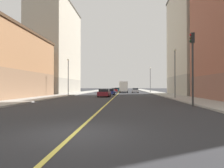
{
  "coord_description": "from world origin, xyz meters",
  "views": [
    {
      "loc": [
        1.89,
        -7.36,
        1.74
      ],
      "look_at": [
        -1.29,
        38.78,
        2.34
      ],
      "focal_mm": 32.01,
      "sensor_mm": 36.0,
      "label": 1
    }
  ],
  "objects_px": {
    "traffic_light_left_near": "(192,59)",
    "car_blue": "(110,92)",
    "car_teal": "(117,90)",
    "street_lamp_right_near": "(68,73)",
    "car_maroon": "(104,93)",
    "building_left_mid": "(195,41)",
    "building_right_midblock": "(56,49)",
    "street_lamp_left_far": "(150,77)",
    "box_truck": "(124,87)",
    "car_silver": "(135,90)",
    "car_black": "(125,90)",
    "car_red": "(115,90)",
    "street_lamp_left_near": "(175,68)",
    "car_green": "(125,90)"
  },
  "relations": [
    {
      "from": "traffic_light_left_near",
      "to": "car_blue",
      "type": "distance_m",
      "value": 26.45
    },
    {
      "from": "car_blue",
      "to": "car_teal",
      "type": "bearing_deg",
      "value": 89.89
    },
    {
      "from": "street_lamp_right_near",
      "to": "car_maroon",
      "type": "distance_m",
      "value": 8.38
    },
    {
      "from": "building_left_mid",
      "to": "car_maroon",
      "type": "distance_m",
      "value": 22.78
    },
    {
      "from": "building_right_midblock",
      "to": "traffic_light_left_near",
      "type": "height_order",
      "value": "building_right_midblock"
    },
    {
      "from": "building_left_mid",
      "to": "car_blue",
      "type": "bearing_deg",
      "value": -179.83
    },
    {
      "from": "street_lamp_left_far",
      "to": "box_truck",
      "type": "xyz_separation_m",
      "value": [
        -7.49,
        0.02,
        -2.75
      ]
    },
    {
      "from": "car_silver",
      "to": "car_black",
      "type": "bearing_deg",
      "value": 99.59
    },
    {
      "from": "car_red",
      "to": "building_right_midblock",
      "type": "bearing_deg",
      "value": -138.14
    },
    {
      "from": "street_lamp_left_far",
      "to": "traffic_light_left_near",
      "type": "bearing_deg",
      "value": -91.51
    },
    {
      "from": "car_blue",
      "to": "street_lamp_left_near",
      "type": "bearing_deg",
      "value": -54.08
    },
    {
      "from": "building_right_midblock",
      "to": "street_lamp_left_near",
      "type": "bearing_deg",
      "value": -42.13
    },
    {
      "from": "building_right_midblock",
      "to": "car_maroon",
      "type": "bearing_deg",
      "value": -50.21
    },
    {
      "from": "car_black",
      "to": "box_truck",
      "type": "distance_m",
      "value": 17.0
    },
    {
      "from": "traffic_light_left_near",
      "to": "car_silver",
      "type": "relative_size",
      "value": 1.6
    },
    {
      "from": "car_silver",
      "to": "box_truck",
      "type": "bearing_deg",
      "value": 162.37
    },
    {
      "from": "traffic_light_left_near",
      "to": "car_green",
      "type": "height_order",
      "value": "traffic_light_left_near"
    },
    {
      "from": "car_blue",
      "to": "box_truck",
      "type": "xyz_separation_m",
      "value": [
        2.7,
        14.11,
        1.03
      ]
    },
    {
      "from": "street_lamp_left_far",
      "to": "car_black",
      "type": "bearing_deg",
      "value": 113.21
    },
    {
      "from": "building_right_midblock",
      "to": "car_blue",
      "type": "distance_m",
      "value": 20.52
    },
    {
      "from": "car_teal",
      "to": "box_truck",
      "type": "relative_size",
      "value": 0.58
    },
    {
      "from": "building_right_midblock",
      "to": "car_teal",
      "type": "bearing_deg",
      "value": 56.23
    },
    {
      "from": "street_lamp_left_far",
      "to": "car_red",
      "type": "relative_size",
      "value": 1.7
    },
    {
      "from": "street_lamp_left_far",
      "to": "box_truck",
      "type": "height_order",
      "value": "street_lamp_left_far"
    },
    {
      "from": "car_silver",
      "to": "box_truck",
      "type": "distance_m",
      "value": 3.54
    },
    {
      "from": "traffic_light_left_near",
      "to": "street_lamp_left_far",
      "type": "relative_size",
      "value": 0.93
    },
    {
      "from": "street_lamp_right_near",
      "to": "car_green",
      "type": "bearing_deg",
      "value": 70.45
    },
    {
      "from": "car_teal",
      "to": "car_black",
      "type": "relative_size",
      "value": 0.92
    },
    {
      "from": "box_truck",
      "to": "car_green",
      "type": "bearing_deg",
      "value": 88.34
    },
    {
      "from": "street_lamp_left_near",
      "to": "car_silver",
      "type": "xyz_separation_m",
      "value": [
        -4.24,
        27.15,
        -3.69
      ]
    },
    {
      "from": "traffic_light_left_near",
      "to": "car_blue",
      "type": "bearing_deg",
      "value": 110.49
    },
    {
      "from": "car_maroon",
      "to": "car_blue",
      "type": "bearing_deg",
      "value": 87.76
    },
    {
      "from": "street_lamp_left_near",
      "to": "car_blue",
      "type": "relative_size",
      "value": 1.53
    },
    {
      "from": "car_green",
      "to": "street_lamp_right_near",
      "type": "bearing_deg",
      "value": -109.55
    },
    {
      "from": "building_left_mid",
      "to": "street_lamp_right_near",
      "type": "distance_m",
      "value": 26.79
    },
    {
      "from": "traffic_light_left_near",
      "to": "building_right_midblock",
      "type": "bearing_deg",
      "value": 125.97
    },
    {
      "from": "street_lamp_left_near",
      "to": "car_red",
      "type": "height_order",
      "value": "street_lamp_left_near"
    },
    {
      "from": "car_maroon",
      "to": "box_truck",
      "type": "distance_m",
      "value": 23.18
    },
    {
      "from": "car_teal",
      "to": "building_left_mid",
      "type": "bearing_deg",
      "value": -60.33
    },
    {
      "from": "car_blue",
      "to": "street_lamp_right_near",
      "type": "bearing_deg",
      "value": -140.29
    },
    {
      "from": "street_lamp_right_near",
      "to": "street_lamp_left_far",
      "type": "height_order",
      "value": "street_lamp_left_far"
    },
    {
      "from": "street_lamp_left_near",
      "to": "street_lamp_right_near",
      "type": "height_order",
      "value": "street_lamp_left_near"
    },
    {
      "from": "street_lamp_left_near",
      "to": "car_maroon",
      "type": "relative_size",
      "value": 1.66
    },
    {
      "from": "street_lamp_left_far",
      "to": "car_teal",
      "type": "relative_size",
      "value": 1.67
    },
    {
      "from": "car_silver",
      "to": "car_red",
      "type": "distance_m",
      "value": 10.68
    },
    {
      "from": "building_left_mid",
      "to": "street_lamp_left_far",
      "type": "xyz_separation_m",
      "value": [
        -7.53,
        14.03,
        -6.9
      ]
    },
    {
      "from": "car_red",
      "to": "box_truck",
      "type": "distance_m",
      "value": 8.26
    },
    {
      "from": "building_left_mid",
      "to": "car_blue",
      "type": "relative_size",
      "value": 4.99
    },
    {
      "from": "car_silver",
      "to": "car_teal",
      "type": "height_order",
      "value": "car_silver"
    },
    {
      "from": "car_red",
      "to": "box_truck",
      "type": "bearing_deg",
      "value": -68.44
    }
  ]
}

